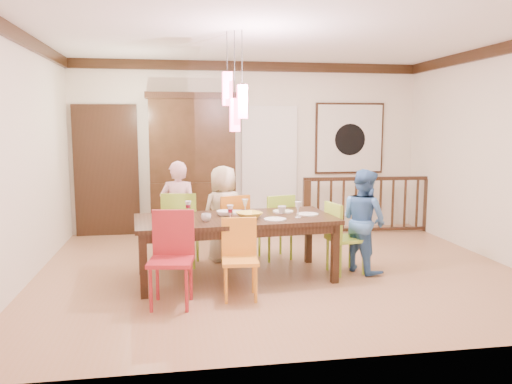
{
  "coord_description": "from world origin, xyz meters",
  "views": [
    {
      "loc": [
        -1.27,
        -6.08,
        1.84
      ],
      "look_at": [
        -0.27,
        0.08,
        1.0
      ],
      "focal_mm": 35.0,
      "sensor_mm": 36.0,
      "label": 1
    }
  ],
  "objects": [
    {
      "name": "floor",
      "position": [
        0.0,
        0.0,
        0.0
      ],
      "size": [
        6.0,
        6.0,
        0.0
      ],
      "primitive_type": "plane",
      "color": "#AA7952",
      "rests_on": "ground"
    },
    {
      "name": "ceiling",
      "position": [
        0.0,
        0.0,
        2.9
      ],
      "size": [
        6.0,
        6.0,
        0.0
      ],
      "primitive_type": "plane",
      "rotation": [
        3.14,
        0.0,
        0.0
      ],
      "color": "white",
      "rests_on": "wall_back"
    },
    {
      "name": "wall_back",
      "position": [
        0.0,
        2.5,
        1.45
      ],
      "size": [
        6.0,
        0.0,
        6.0
      ],
      "primitive_type": "plane",
      "rotation": [
        1.57,
        0.0,
        0.0
      ],
      "color": "silver",
      "rests_on": "floor"
    },
    {
      "name": "wall_left",
      "position": [
        -3.0,
        0.0,
        1.45
      ],
      "size": [
        0.0,
        5.0,
        5.0
      ],
      "primitive_type": "plane",
      "rotation": [
        1.57,
        0.0,
        1.57
      ],
      "color": "silver",
      "rests_on": "floor"
    },
    {
      "name": "wall_right",
      "position": [
        3.0,
        0.0,
        1.45
      ],
      "size": [
        0.0,
        5.0,
        5.0
      ],
      "primitive_type": "plane",
      "rotation": [
        1.57,
        0.0,
        -1.57
      ],
      "color": "silver",
      "rests_on": "floor"
    },
    {
      "name": "crown_molding",
      "position": [
        0.0,
        0.0,
        2.82
      ],
      "size": [
        6.0,
        5.0,
        0.16
      ],
      "primitive_type": null,
      "color": "black",
      "rests_on": "wall_back"
    },
    {
      "name": "panel_door",
      "position": [
        -2.4,
        2.45,
        1.05
      ],
      "size": [
        1.04,
        0.07,
        2.24
      ],
      "primitive_type": "cube",
      "color": "black",
      "rests_on": "wall_back"
    },
    {
      "name": "white_doorway",
      "position": [
        0.35,
        2.46,
        1.05
      ],
      "size": [
        0.97,
        0.05,
        2.22
      ],
      "primitive_type": "cube",
      "color": "silver",
      "rests_on": "wall_back"
    },
    {
      "name": "painting",
      "position": [
        1.8,
        2.46,
        1.6
      ],
      "size": [
        1.25,
        0.06,
        1.25
      ],
      "color": "black",
      "rests_on": "wall_back"
    },
    {
      "name": "pendant_cluster",
      "position": [
        -0.58,
        -0.28,
        2.11
      ],
      "size": [
        0.27,
        0.21,
        1.14
      ],
      "color": "#FF4C77",
      "rests_on": "ceiling"
    },
    {
      "name": "dining_table",
      "position": [
        -0.58,
        -0.28,
        0.67
      ],
      "size": [
        2.42,
        1.26,
        0.75
      ],
      "rotation": [
        0.0,
        0.0,
        0.08
      ],
      "color": "black",
      "rests_on": "floor"
    },
    {
      "name": "chair_far_left",
      "position": [
        -1.21,
        0.4,
        0.56
      ],
      "size": [
        0.51,
        0.51,
        0.98
      ],
      "rotation": [
        0.0,
        0.0,
        2.97
      ],
      "color": "#80A729",
      "rests_on": "floor"
    },
    {
      "name": "chair_far_mid",
      "position": [
        -0.55,
        0.55,
        0.52
      ],
      "size": [
        0.51,
        0.51,
        0.91
      ],
      "rotation": [
        0.0,
        0.0,
        3.42
      ],
      "color": "#BC6617",
      "rests_on": "floor"
    },
    {
      "name": "chair_far_right",
      "position": [
        0.07,
        0.54,
        0.52
      ],
      "size": [
        0.49,
        0.49,
        0.9
      ],
      "rotation": [
        0.0,
        0.0,
        3.39
      ],
      "color": "#8DBD2D",
      "rests_on": "floor"
    },
    {
      "name": "chair_near_left",
      "position": [
        -1.33,
        -1.1,
        0.55
      ],
      "size": [
        0.49,
        0.49,
        0.96
      ],
      "rotation": [
        0.0,
        0.0,
        -0.15
      ],
      "color": "#A9212A",
      "rests_on": "floor"
    },
    {
      "name": "chair_near_mid",
      "position": [
        -0.61,
        -0.98,
        0.48
      ],
      "size": [
        0.41,
        0.41,
        0.84
      ],
      "rotation": [
        0.0,
        0.0,
        -0.07
      ],
      "color": "orange",
      "rests_on": "floor"
    },
    {
      "name": "chair_end_right",
      "position": [
        0.8,
        -0.26,
        0.51
      ],
      "size": [
        0.47,
        0.47,
        0.89
      ],
      "rotation": [
        0.0,
        0.0,
        1.76
      ],
      "color": "#94BF34",
      "rests_on": "floor"
    },
    {
      "name": "china_hutch",
      "position": [
        -0.99,
        2.3,
        1.18
      ],
      "size": [
        1.49,
        0.46,
        2.36
      ],
      "color": "black",
      "rests_on": "floor"
    },
    {
      "name": "balustrade",
      "position": [
        1.98,
        1.95,
        0.5
      ],
      "size": [
        2.27,
        0.21,
        0.96
      ],
      "rotation": [
        0.0,
        0.0,
        -0.06
      ],
      "color": "black",
      "rests_on": "floor"
    },
    {
      "name": "person_far_left",
      "position": [
        -1.24,
        0.58,
        0.68
      ],
      "size": [
        0.55,
        0.41,
        1.37
      ],
      "primitive_type": "imported",
      "rotation": [
        0.0,
        0.0,
        2.95
      ],
      "color": "#F4BACB",
      "rests_on": "floor"
    },
    {
      "name": "person_far_mid",
      "position": [
        -0.64,
        0.57,
        0.65
      ],
      "size": [
        0.74,
        0.62,
        1.3
      ],
      "primitive_type": "imported",
      "rotation": [
        0.0,
        0.0,
        3.52
      ],
      "color": "beige",
      "rests_on": "floor"
    },
    {
      "name": "person_end_right",
      "position": [
        1.05,
        -0.23,
        0.65
      ],
      "size": [
        0.7,
        0.77,
        1.3
      ],
      "primitive_type": "imported",
      "rotation": [
        0.0,
        0.0,
        1.98
      ],
      "color": "#3F70B2",
      "rests_on": "floor"
    },
    {
      "name": "serving_bowl",
      "position": [
        -0.43,
        -0.37,
        0.79
      ],
      "size": [
        0.39,
        0.39,
        0.07
      ],
      "primitive_type": "imported",
      "rotation": [
        0.0,
        0.0,
        0.42
      ],
      "color": "gold",
      "rests_on": "dining_table"
    },
    {
      "name": "small_bowl",
      "position": [
        -0.69,
        -0.19,
        0.78
      ],
      "size": [
        0.26,
        0.26,
        0.06
      ],
      "primitive_type": "imported",
      "rotation": [
        0.0,
        0.0,
        0.31
      ],
      "color": "white",
      "rests_on": "dining_table"
    },
    {
      "name": "cup_left",
      "position": [
        -0.94,
        -0.49,
        0.79
      ],
      "size": [
        0.14,
        0.14,
        0.09
      ],
      "primitive_type": "imported",
      "rotation": [
        0.0,
        0.0,
        0.29
      ],
      "color": "silver",
      "rests_on": "dining_table"
    },
    {
      "name": "cup_right",
      "position": [
        0.02,
        -0.14,
        0.8
      ],
      "size": [
        0.12,
        0.12,
        0.1
      ],
      "primitive_type": "imported",
      "rotation": [
        0.0,
        0.0,
        -0.2
      ],
      "color": "silver",
      "rests_on": "dining_table"
    },
    {
      "name": "plate_far_left",
      "position": [
        -1.23,
        0.0,
        0.76
      ],
      "size": [
        0.26,
        0.26,
        0.01
      ],
      "primitive_type": "cylinder",
      "color": "white",
      "rests_on": "dining_table"
    },
    {
      "name": "plate_far_mid",
      "position": [
        -0.54,
        0.02,
        0.76
      ],
      "size": [
        0.26,
        0.26,
        0.01
      ],
      "primitive_type": "cylinder",
      "color": "white",
      "rests_on": "dining_table"
    },
    {
      "name": "plate_far_right",
      "position": [
        0.06,
        -0.02,
        0.76
      ],
      "size": [
        0.26,
        0.26,
        0.01
      ],
      "primitive_type": "cylinder",
      "color": "white",
      "rests_on": "dining_table"
    },
    {
      "name": "plate_near_left",
      "position": [
        -1.29,
        -0.56,
        0.76
      ],
      "size": [
        0.26,
        0.26,
        0.01
      ],
      "primitive_type": "cylinder",
      "color": "white",
      "rests_on": "dining_table"
    },
    {
      "name": "plate_near_mid",
      "position": [
        -0.15,
        -0.53,
        0.76
      ],
      "size": [
        0.26,
        0.26,
        0.01
      ],
      "primitive_type": "cylinder",
      "color": "white",
      "rests_on": "dining_table"
    },
    {
      "name": "plate_end_right",
      "position": [
        0.31,
        -0.27,
        0.76
      ],
      "size": [
        0.26,
        0.26,
        0.01
      ],
      "primitive_type": "cylinder",
      "color": "white",
      "rests_on": "dining_table"
    },
    {
      "name": "wine_glass_a",
      "position": [
        -1.13,
        -0.16,
        0.84
      ],
      "size": [
        0.08,
        0.08,
        0.19
      ],
      "primitive_type": null,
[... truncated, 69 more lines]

